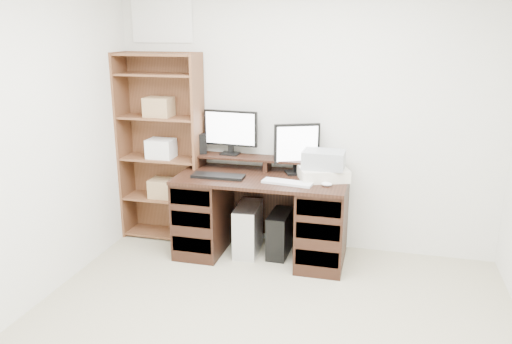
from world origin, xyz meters
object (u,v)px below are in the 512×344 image
at_px(monitor_small, 297,147).
at_px(bookshelf, 162,146).
at_px(desk, 262,215).
at_px(tower_black, 280,234).
at_px(monitor_wide, 231,130).
at_px(tower_silver, 248,229).
at_px(printer, 323,174).

height_order(monitor_small, bookshelf, bookshelf).
relative_size(desk, tower_black, 3.71).
relative_size(monitor_small, bookshelf, 0.25).
bearing_deg(tower_black, monitor_wide, 159.58).
xyz_separation_m(monitor_wide, bookshelf, (-0.68, -0.05, -0.18)).
distance_m(monitor_small, tower_silver, 0.89).
relative_size(printer, bookshelf, 0.23).
distance_m(tower_black, bookshelf, 1.41).
xyz_separation_m(desk, bookshelf, (-1.04, 0.21, 0.53)).
xyz_separation_m(tower_silver, tower_black, (0.29, 0.02, -0.03)).
bearing_deg(monitor_wide, printer, -9.16).
relative_size(monitor_wide, printer, 1.27).
relative_size(monitor_wide, bookshelf, 0.29).
xyz_separation_m(desk, monitor_small, (0.28, 0.18, 0.61)).
bearing_deg(printer, tower_black, 159.04).
relative_size(tower_black, bookshelf, 0.22).
bearing_deg(tower_silver, desk, -15.68).
relative_size(monitor_wide, tower_silver, 1.14).
xyz_separation_m(monitor_small, tower_black, (-0.12, -0.13, -0.80)).
bearing_deg(tower_black, monitor_small, 49.16).
height_order(monitor_wide, tower_silver, monitor_wide).
bearing_deg(printer, bookshelf, 154.00).
distance_m(desk, tower_black, 0.25).
bearing_deg(tower_black, printer, 0.47).
bearing_deg(monitor_wide, tower_silver, -41.38).
relative_size(monitor_small, tower_black, 1.11).
bearing_deg(monitor_small, printer, -50.81).
xyz_separation_m(tower_black, bookshelf, (-1.20, 0.16, 0.72)).
height_order(printer, tower_black, printer).
bearing_deg(desk, bookshelf, 168.46).
xyz_separation_m(desk, monitor_wide, (-0.37, 0.26, 0.71)).
distance_m(printer, tower_black, 0.71).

